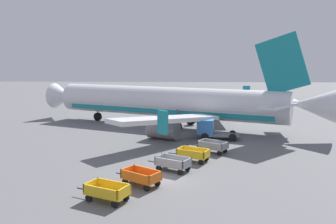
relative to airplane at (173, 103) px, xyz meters
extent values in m
plane|color=slate|center=(-0.42, -19.11, -3.05)|extent=(220.00, 220.00, 0.00)
cylinder|color=silver|center=(-0.95, 0.40, 0.10)|extent=(29.08, 15.05, 3.70)
cube|color=teal|center=(-0.95, 0.40, -0.92)|extent=(26.25, 13.72, 0.56)
cone|color=silver|center=(-16.16, 6.80, 0.10)|extent=(4.36, 4.58, 3.63)
cone|color=silver|center=(14.86, -6.26, 0.60)|extent=(5.51, 4.99, 3.52)
cube|color=silver|center=(-0.39, -8.90, -0.57)|extent=(11.01, 11.05, 1.35)
cube|color=teal|center=(-0.49, -15.91, 0.38)|extent=(0.92, 0.92, 1.90)
cylinder|color=gray|center=(-0.92, -6.98, -1.92)|extent=(3.76, 3.18, 2.10)
cube|color=silver|center=(6.09, 6.49, -0.57)|extent=(2.79, 13.04, 1.35)
cube|color=teal|center=(11.04, 11.47, 0.38)|extent=(1.10, 0.22, 1.90)
cylinder|color=gray|center=(4.35, 5.53, -1.92)|extent=(3.76, 3.18, 2.10)
cube|color=teal|center=(11.77, -4.96, 4.85)|extent=(5.65, 2.65, 6.88)
cube|color=silver|center=(10.71, -7.98, 0.70)|extent=(4.76, 5.11, 0.24)
cube|color=silver|center=(13.19, -2.08, 0.70)|extent=(2.23, 5.33, 0.24)
cylinder|color=#4C4C51|center=(-10.63, 4.48, -1.48)|extent=(0.20, 0.20, 2.04)
cylinder|color=black|center=(-10.63, 4.48, -2.50)|extent=(1.19, 0.84, 1.10)
cylinder|color=#4C4C51|center=(0.50, -2.60, -1.48)|extent=(0.20, 0.20, 2.04)
cylinder|color=black|center=(0.50, -2.60, -2.50)|extent=(1.19, 0.84, 1.10)
cylinder|color=#4C4C51|center=(2.21, 1.46, -1.48)|extent=(0.20, 0.20, 2.04)
cylinder|color=black|center=(2.21, 1.46, -2.50)|extent=(1.19, 0.84, 1.10)
cube|color=gold|center=(-3.39, -23.69, -2.57)|extent=(2.86, 2.32, 0.08)
cube|color=gold|center=(-3.66, -24.28, -2.26)|extent=(2.31, 1.14, 0.55)
cube|color=gold|center=(-3.11, -23.10, -2.26)|extent=(2.31, 1.14, 0.55)
cube|color=gold|center=(-4.48, -23.18, -2.26)|extent=(0.68, 1.31, 0.55)
cube|color=gold|center=(-2.30, -24.19, -2.26)|extent=(0.68, 1.31, 0.55)
cylinder|color=#2D2D33|center=(-5.02, -22.93, -2.61)|extent=(0.94, 0.49, 0.08)
cylinder|color=black|center=(-4.47, -23.80, -2.83)|extent=(0.47, 0.33, 0.44)
cylinder|color=black|center=(-4.00, -22.79, -2.83)|extent=(0.47, 0.33, 0.44)
cylinder|color=black|center=(-2.77, -24.59, -2.83)|extent=(0.47, 0.33, 0.44)
cylinder|color=black|center=(-2.30, -23.57, -2.83)|extent=(0.47, 0.33, 0.44)
cube|color=orange|center=(-1.68, -20.97, -2.57)|extent=(2.86, 2.56, 0.08)
cube|color=orange|center=(-2.04, -21.51, -2.26)|extent=(2.13, 1.48, 0.55)
cube|color=orange|center=(-1.31, -20.43, -2.26)|extent=(2.13, 1.48, 0.55)
cube|color=orange|center=(-2.67, -20.30, -2.26)|extent=(0.87, 1.22, 0.55)
cube|color=orange|center=(-0.68, -21.64, -2.26)|extent=(0.87, 1.22, 0.55)
cylinder|color=#2D2D33|center=(-3.17, -19.96, -2.61)|extent=(0.87, 0.63, 0.08)
cylinder|color=black|center=(-2.77, -20.91, -2.83)|extent=(0.45, 0.38, 0.44)
cylinder|color=black|center=(-2.14, -19.98, -2.83)|extent=(0.45, 0.38, 0.44)
cylinder|color=black|center=(-1.21, -21.96, -2.83)|extent=(0.45, 0.38, 0.44)
cylinder|color=black|center=(-0.58, -21.03, -2.83)|extent=(0.45, 0.38, 0.44)
cube|color=gray|center=(0.39, -17.73, -2.57)|extent=(2.87, 2.44, 0.08)
cube|color=gray|center=(0.07, -18.29, -2.26)|extent=(2.23, 1.31, 0.55)
cube|color=gray|center=(0.71, -17.16, -2.26)|extent=(2.23, 1.31, 0.55)
cube|color=gray|center=(-0.66, -17.14, -2.26)|extent=(0.77, 1.27, 0.55)
cube|color=gray|center=(1.44, -18.31, -2.26)|extent=(0.77, 1.27, 0.55)
cylinder|color=#2D2D33|center=(-1.18, -16.85, -2.61)|extent=(0.91, 0.56, 0.08)
cylinder|color=black|center=(-0.70, -17.76, -2.83)|extent=(0.46, 0.35, 0.44)
cylinder|color=black|center=(-0.15, -16.78, -2.83)|extent=(0.46, 0.35, 0.44)
cylinder|color=black|center=(0.93, -18.67, -2.83)|extent=(0.46, 0.35, 0.44)
cylinder|color=black|center=(1.48, -17.69, -2.83)|extent=(0.46, 0.35, 0.44)
cube|color=gold|center=(1.98, -15.11, -2.57)|extent=(2.86, 2.34, 0.08)
cube|color=gold|center=(1.70, -15.70, -2.26)|extent=(2.30, 1.16, 0.55)
cube|color=gold|center=(2.26, -14.52, -2.26)|extent=(2.30, 1.16, 0.55)
cube|color=gold|center=(0.90, -14.59, -2.26)|extent=(0.69, 1.31, 0.55)
cube|color=gold|center=(3.06, -15.63, -2.26)|extent=(0.69, 1.31, 0.55)
cylinder|color=#2D2D33|center=(0.35, -14.34, -2.61)|extent=(0.94, 0.50, 0.08)
cylinder|color=black|center=(0.89, -15.21, -2.83)|extent=(0.47, 0.33, 0.44)
cylinder|color=black|center=(1.37, -14.20, -2.83)|extent=(0.47, 0.33, 0.44)
cylinder|color=black|center=(2.59, -16.02, -2.83)|extent=(0.47, 0.33, 0.44)
cylinder|color=black|center=(3.07, -15.01, -2.83)|extent=(0.47, 0.33, 0.44)
cube|color=gray|center=(3.85, -12.25, -2.57)|extent=(2.86, 2.52, 0.08)
cube|color=gray|center=(3.51, -12.80, -2.26)|extent=(2.17, 1.42, 0.55)
cube|color=gray|center=(4.20, -11.70, -2.26)|extent=(2.17, 1.42, 0.55)
cube|color=gray|center=(2.84, -11.61, -2.26)|extent=(0.83, 1.24, 0.55)
cube|color=gray|center=(4.87, -12.89, -2.26)|extent=(0.83, 1.24, 0.55)
cylinder|color=#2D2D33|center=(2.33, -11.29, -2.61)|extent=(0.89, 0.60, 0.08)
cylinder|color=black|center=(2.76, -12.22, -2.83)|extent=(0.46, 0.37, 0.44)
cylinder|color=black|center=(3.36, -11.27, -2.83)|extent=(0.46, 0.37, 0.44)
cylinder|color=black|center=(4.35, -13.22, -2.83)|extent=(0.46, 0.37, 0.44)
cylinder|color=black|center=(4.95, -12.27, -2.83)|extent=(0.46, 0.37, 0.44)
cube|color=slate|center=(5.52, -6.71, -2.55)|extent=(3.33, 2.30, 0.20)
cube|color=#3370B7|center=(3.57, -6.44, -1.70)|extent=(1.94, 2.11, 1.50)
cube|color=#19232D|center=(2.77, -6.34, -1.55)|extent=(0.30, 1.61, 0.67)
cylinder|color=black|center=(3.44, -7.29, -2.65)|extent=(0.83, 0.40, 0.80)
cylinder|color=black|center=(3.67, -5.60, -2.65)|extent=(0.83, 0.40, 0.80)
cylinder|color=black|center=(6.29, -7.68, -2.65)|extent=(0.83, 0.40, 0.80)
cylinder|color=black|center=(6.52, -5.98, -2.65)|extent=(0.83, 0.40, 0.80)
cone|color=orange|center=(-0.64, -14.72, -2.70)|extent=(0.54, 0.54, 0.70)
camera|label=1|loc=(1.00, -43.62, 5.30)|focal=37.86mm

